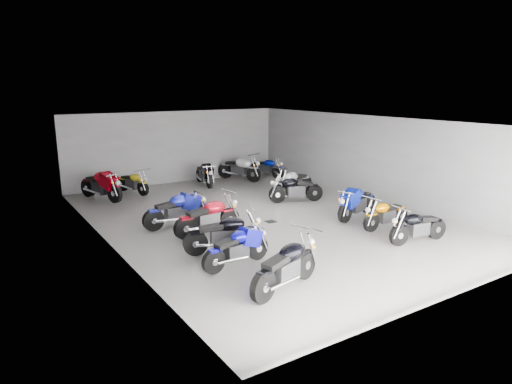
% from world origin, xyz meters
% --- Properties ---
extents(ground, '(14.00, 14.00, 0.00)m').
position_xyz_m(ground, '(0.00, 0.00, 0.00)').
color(ground, gray).
rests_on(ground, ground).
extents(wall_back, '(10.00, 0.10, 3.20)m').
position_xyz_m(wall_back, '(0.00, 7.00, 1.60)').
color(wall_back, gray).
rests_on(wall_back, ground).
extents(wall_left, '(0.10, 14.00, 3.20)m').
position_xyz_m(wall_left, '(-5.00, 0.00, 1.60)').
color(wall_left, gray).
rests_on(wall_left, ground).
extents(wall_right, '(0.10, 14.00, 3.20)m').
position_xyz_m(wall_right, '(5.00, 0.00, 1.60)').
color(wall_right, gray).
rests_on(wall_right, ground).
extents(ceiling, '(10.00, 14.00, 0.04)m').
position_xyz_m(ceiling, '(0.00, 0.00, 3.22)').
color(ceiling, black).
rests_on(ceiling, wall_back).
extents(drain_grate, '(0.32, 0.32, 0.01)m').
position_xyz_m(drain_grate, '(0.00, -0.50, 0.01)').
color(drain_grate, black).
rests_on(drain_grate, ground).
extents(motorcycle_left_a, '(2.15, 0.81, 0.97)m').
position_xyz_m(motorcycle_left_a, '(-2.59, -4.83, 0.53)').
color(motorcycle_left_a, black).
rests_on(motorcycle_left_a, ground).
extents(motorcycle_left_b, '(1.96, 0.47, 0.86)m').
position_xyz_m(motorcycle_left_b, '(-2.80, -3.13, 0.47)').
color(motorcycle_left_b, black).
rests_on(motorcycle_left_b, ground).
extents(motorcycle_left_c, '(2.08, 0.74, 0.94)m').
position_xyz_m(motorcycle_left_c, '(-2.61, -2.14, 0.51)').
color(motorcycle_left_c, black).
rests_on(motorcycle_left_c, ground).
extents(motorcycle_left_d, '(2.19, 0.48, 0.96)m').
position_xyz_m(motorcycle_left_d, '(-2.27, -0.55, 0.53)').
color(motorcycle_left_d, black).
rests_on(motorcycle_left_d, ground).
extents(motorcycle_left_e, '(2.19, 0.44, 0.96)m').
position_xyz_m(motorcycle_left_e, '(-2.74, 0.66, 0.52)').
color(motorcycle_left_e, black).
rests_on(motorcycle_left_e, ground).
extents(motorcycle_right_a, '(1.95, 0.48, 0.86)m').
position_xyz_m(motorcycle_right_a, '(2.31, -4.37, 0.47)').
color(motorcycle_right_a, black).
rests_on(motorcycle_right_a, ground).
extents(motorcycle_right_b, '(1.90, 0.38, 0.84)m').
position_xyz_m(motorcycle_right_b, '(2.58, -2.98, 0.46)').
color(motorcycle_right_b, black).
rests_on(motorcycle_right_b, ground).
extents(motorcycle_right_c, '(2.16, 0.72, 0.97)m').
position_xyz_m(motorcycle_right_c, '(2.66, -1.67, 0.53)').
color(motorcycle_right_c, black).
rests_on(motorcycle_right_c, ground).
extents(motorcycle_right_e, '(2.03, 0.84, 0.93)m').
position_xyz_m(motorcycle_right_e, '(2.23, 1.13, 0.50)').
color(motorcycle_right_e, black).
rests_on(motorcycle_right_e, ground).
extents(motorcycle_right_f, '(2.14, 0.70, 0.96)m').
position_xyz_m(motorcycle_right_f, '(2.88, 2.06, 0.52)').
color(motorcycle_right_f, black).
rests_on(motorcycle_right_f, ground).
extents(motorcycle_back_a, '(1.02, 2.28, 1.05)m').
position_xyz_m(motorcycle_back_a, '(-3.82, 5.42, 0.57)').
color(motorcycle_back_a, black).
rests_on(motorcycle_back_a, ground).
extents(motorcycle_back_b, '(0.76, 1.86, 0.85)m').
position_xyz_m(motorcycle_back_b, '(-2.47, 5.82, 0.46)').
color(motorcycle_back_b, black).
rests_on(motorcycle_back_b, ground).
extents(motorcycle_back_d, '(0.55, 2.12, 0.94)m').
position_xyz_m(motorcycle_back_d, '(0.70, 5.66, 0.51)').
color(motorcycle_back_d, black).
rests_on(motorcycle_back_d, ground).
extents(motorcycle_back_e, '(1.09, 2.22, 1.04)m').
position_xyz_m(motorcycle_back_e, '(2.58, 5.79, 0.56)').
color(motorcycle_back_e, black).
rests_on(motorcycle_back_e, ground).
extents(motorcycle_back_f, '(0.86, 1.88, 0.87)m').
position_xyz_m(motorcycle_back_f, '(4.01, 5.71, 0.47)').
color(motorcycle_back_f, black).
rests_on(motorcycle_back_f, ground).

